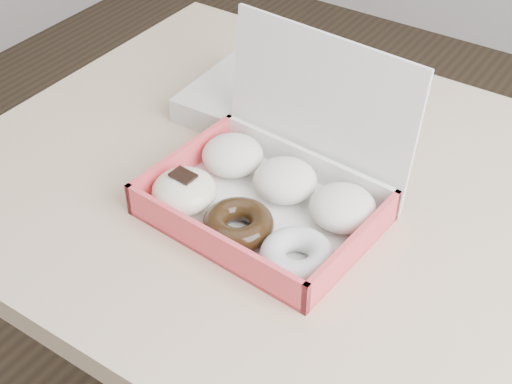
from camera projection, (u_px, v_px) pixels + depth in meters
The scene contains 3 objects.
table at pixel (354, 247), 1.05m from camera, with size 1.20×0.80×0.75m.
donut_box at pixel (269, 189), 0.98m from camera, with size 0.32×0.28×0.22m.
newspapers at pixel (272, 104), 1.17m from camera, with size 0.26×0.21×0.04m, color white.
Camera 1 is at (0.30, -0.71, 1.40)m, focal length 50.00 mm.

